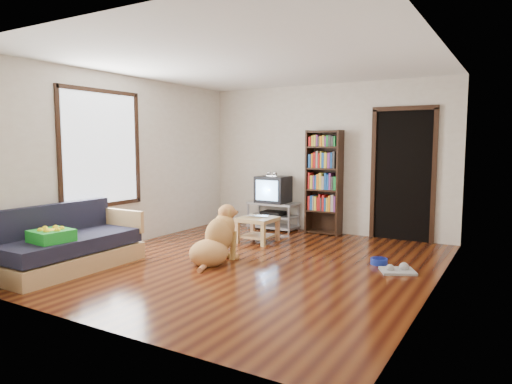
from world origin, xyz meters
The scene contains 18 objects.
ground centered at (0.00, 0.00, 0.00)m, with size 5.00×5.00×0.00m, color #59270F.
ceiling centered at (0.00, 0.00, 2.60)m, with size 5.00×5.00×0.00m, color white.
wall_back centered at (0.00, 2.50, 1.30)m, with size 4.50×4.50×0.00m, color beige.
wall_front centered at (0.00, -2.50, 1.30)m, with size 4.50×4.50×0.00m, color beige.
wall_left centered at (-2.25, 0.00, 1.30)m, with size 5.00×5.00×0.00m, color beige.
wall_right centered at (2.25, 0.00, 1.30)m, with size 5.00×5.00×0.00m, color beige.
green_cushion centered at (-1.75, -1.71, 0.49)m, with size 0.42×0.42×0.14m, color green.
laptop centered at (-0.59, 1.13, 0.41)m, with size 0.35×0.23×0.03m, color silver.
dog_bowl centered at (1.46, 0.79, 0.04)m, with size 0.22×0.22×0.08m, color #162A9B.
grey_rag centered at (1.76, 0.54, 0.01)m, with size 0.40×0.32×0.03m, color #9F9F9F.
window centered at (-2.23, -0.50, 1.50)m, with size 0.03×1.46×1.70m.
doorway centered at (1.35, 2.48, 1.12)m, with size 1.03×0.05×2.19m.
tv_stand centered at (-0.90, 2.25, 0.27)m, with size 0.90×0.45×0.50m.
crt_tv centered at (-0.90, 2.27, 0.74)m, with size 0.55×0.52×0.58m.
bookshelf centered at (0.05, 2.34, 1.00)m, with size 0.60×0.30×1.80m.
sofa centered at (-1.87, -1.38, 0.26)m, with size 0.80×1.80×0.80m.
coffee_table centered at (-0.59, 1.16, 0.28)m, with size 0.55×0.55×0.40m.
dog centered at (-0.44, -0.21, 0.29)m, with size 0.57×0.97×0.79m.
Camera 1 is at (3.02, -5.05, 1.58)m, focal length 32.00 mm.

